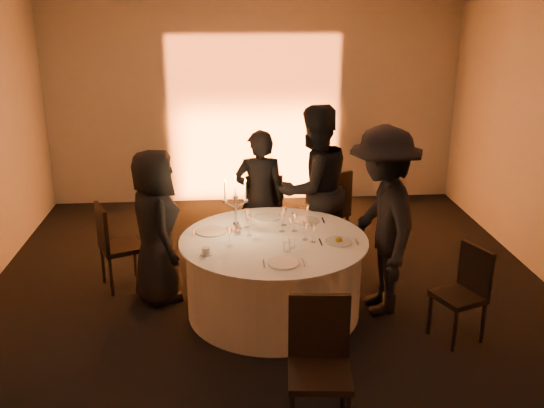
{
  "coord_description": "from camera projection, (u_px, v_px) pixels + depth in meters",
  "views": [
    {
      "loc": [
        -0.44,
        -5.33,
        2.96
      ],
      "look_at": [
        0.0,
        0.2,
        1.05
      ],
      "focal_mm": 40.0,
      "sensor_mm": 36.0,
      "label": 1
    }
  ],
  "objects": [
    {
      "name": "floor",
      "position": [
        274.0,
        310.0,
        6.02
      ],
      "size": [
        7.0,
        7.0,
        0.0
      ],
      "primitive_type": "plane",
      "color": "black",
      "rests_on": "ground"
    },
    {
      "name": "wall_back",
      "position": [
        254.0,
        101.0,
        8.83
      ],
      "size": [
        7.0,
        0.0,
        7.0
      ],
      "primitive_type": "plane",
      "rotation": [
        1.57,
        0.0,
        0.0
      ],
      "color": "beige",
      "rests_on": "floor"
    },
    {
      "name": "uplighter_fixture",
      "position": [
        256.0,
        202.0,
        9.02
      ],
      "size": [
        0.25,
        0.12,
        0.1
      ],
      "primitive_type": "cube",
      "color": "black",
      "rests_on": "floor"
    },
    {
      "name": "banquet_table",
      "position": [
        274.0,
        275.0,
        5.89
      ],
      "size": [
        1.8,
        1.8,
        0.77
      ],
      "color": "black",
      "rests_on": "floor"
    },
    {
      "name": "chair_left",
      "position": [
        114.0,
        242.0,
        6.34
      ],
      "size": [
        0.54,
        0.54,
        0.93
      ],
      "rotation": [
        0.0,
        0.0,
        1.98
      ],
      "color": "black",
      "rests_on": "floor"
    },
    {
      "name": "chair_back_left",
      "position": [
        263.0,
        208.0,
        7.23
      ],
      "size": [
        0.43,
        0.43,
        0.99
      ],
      "rotation": [
        0.0,
        0.0,
        3.14
      ],
      "color": "black",
      "rests_on": "floor"
    },
    {
      "name": "chair_back_right",
      "position": [
        329.0,
        207.0,
        7.21
      ],
      "size": [
        0.6,
        0.6,
        1.02
      ],
      "rotation": [
        0.0,
        0.0,
        -2.68
      ],
      "color": "black",
      "rests_on": "floor"
    },
    {
      "name": "chair_right",
      "position": [
        465.0,
        288.0,
        5.41
      ],
      "size": [
        0.5,
        0.49,
        0.87
      ],
      "rotation": [
        0.0,
        0.0,
        -1.19
      ],
      "color": "black",
      "rests_on": "floor"
    },
    {
      "name": "chair_front",
      "position": [
        319.0,
        357.0,
        4.24
      ],
      "size": [
        0.48,
        0.48,
        1.0
      ],
      "rotation": [
        0.0,
        0.0,
        -0.1
      ],
      "color": "black",
      "rests_on": "floor"
    },
    {
      "name": "guest_left",
      "position": [
        156.0,
        226.0,
        6.04
      ],
      "size": [
        0.71,
        0.88,
        1.57
      ],
      "primitive_type": "imported",
      "rotation": [
        0.0,
        0.0,
        1.89
      ],
      "color": "black",
      "rests_on": "floor"
    },
    {
      "name": "guest_back_left",
      "position": [
        260.0,
        198.0,
        6.84
      ],
      "size": [
        0.6,
        0.41,
        1.58
      ],
      "primitive_type": "imported",
      "rotation": [
        0.0,
        0.0,
        3.09
      ],
      "color": "black",
      "rests_on": "floor"
    },
    {
      "name": "guest_back_right",
      "position": [
        314.0,
        189.0,
        6.68
      ],
      "size": [
        1.14,
        1.06,
        1.88
      ],
      "primitive_type": "imported",
      "rotation": [
        0.0,
        0.0,
        -2.65
      ],
      "color": "black",
      "rests_on": "floor"
    },
    {
      "name": "guest_right",
      "position": [
        382.0,
        222.0,
        5.76
      ],
      "size": [
        0.73,
        1.22,
        1.85
      ],
      "primitive_type": "imported",
      "rotation": [
        0.0,
        0.0,
        -1.54
      ],
      "color": "black",
      "rests_on": "floor"
    },
    {
      "name": "plate_left",
      "position": [
        211.0,
        231.0,
        5.92
      ],
      "size": [
        0.36,
        0.3,
        0.01
      ],
      "color": "white",
      "rests_on": "banquet_table"
    },
    {
      "name": "plate_back_left",
      "position": [
        267.0,
        217.0,
        6.31
      ],
      "size": [
        0.36,
        0.27,
        0.01
      ],
      "color": "white",
      "rests_on": "banquet_table"
    },
    {
      "name": "plate_back_right",
      "position": [
        307.0,
        221.0,
        6.21
      ],
      "size": [
        0.35,
        0.26,
        0.01
      ],
      "color": "white",
      "rests_on": "banquet_table"
    },
    {
      "name": "plate_right",
      "position": [
        339.0,
        240.0,
        5.68
      ],
      "size": [
        0.36,
        0.26,
        0.08
      ],
      "color": "white",
      "rests_on": "banquet_table"
    },
    {
      "name": "plate_front",
      "position": [
        283.0,
        263.0,
        5.23
      ],
      "size": [
        0.36,
        0.27,
        0.01
      ],
      "color": "white",
      "rests_on": "banquet_table"
    },
    {
      "name": "coffee_cup",
      "position": [
        206.0,
        251.0,
        5.41
      ],
      "size": [
        0.11,
        0.11,
        0.07
      ],
      "color": "white",
      "rests_on": "banquet_table"
    },
    {
      "name": "candelabra",
      "position": [
        236.0,
        211.0,
        5.91
      ],
      "size": [
        0.24,
        0.12,
        0.58
      ],
      "color": "silver",
      "rests_on": "banquet_table"
    },
    {
      "name": "wine_glass_a",
      "position": [
        306.0,
        226.0,
        5.69
      ],
      "size": [
        0.07,
        0.07,
        0.19
      ],
      "color": "white",
      "rests_on": "banquet_table"
    },
    {
      "name": "wine_glass_b",
      "position": [
        295.0,
        218.0,
        5.91
      ],
      "size": [
        0.07,
        0.07,
        0.19
      ],
      "color": "white",
      "rests_on": "banquet_table"
    },
    {
      "name": "wine_glass_c",
      "position": [
        247.0,
        214.0,
        6.01
      ],
      "size": [
        0.07,
        0.07,
        0.19
      ],
      "color": "white",
      "rests_on": "banquet_table"
    },
    {
      "name": "wine_glass_d",
      "position": [
        284.0,
        212.0,
        6.06
      ],
      "size": [
        0.07,
        0.07,
        0.19
      ],
      "color": "white",
      "rests_on": "banquet_table"
    },
    {
      "name": "wine_glass_e",
      "position": [
        249.0,
        223.0,
        5.78
      ],
      "size": [
        0.07,
        0.07,
        0.19
      ],
      "color": "white",
      "rests_on": "banquet_table"
    },
    {
      "name": "wine_glass_f",
      "position": [
        313.0,
        228.0,
        5.64
      ],
      "size": [
        0.07,
        0.07,
        0.19
      ],
      "color": "white",
      "rests_on": "banquet_table"
    },
    {
      "name": "wine_glass_g",
      "position": [
        306.0,
        210.0,
        6.13
      ],
      "size": [
        0.07,
        0.07,
        0.19
      ],
      "color": "white",
      "rests_on": "banquet_table"
    },
    {
      "name": "wine_glass_h",
      "position": [
        282.0,
        218.0,
        5.9
      ],
      "size": [
        0.07,
        0.07,
        0.19
      ],
      "color": "white",
      "rests_on": "banquet_table"
    },
    {
      "name": "wine_glass_i",
      "position": [
        229.0,
        233.0,
        5.54
      ],
      "size": [
        0.07,
        0.07,
        0.19
      ],
      "color": "white",
      "rests_on": "banquet_table"
    },
    {
      "name": "tumbler_a",
      "position": [
        287.0,
        247.0,
        5.46
      ],
      "size": [
        0.07,
        0.07,
        0.09
      ],
      "primitive_type": "cylinder",
      "color": "white",
      "rests_on": "banquet_table"
    },
    {
      "name": "tumbler_b",
      "position": [
        237.0,
        230.0,
        5.87
      ],
      "size": [
        0.07,
        0.07,
        0.09
      ],
      "primitive_type": "cylinder",
      "color": "white",
      "rests_on": "banquet_table"
    },
    {
      "name": "tumbler_c",
      "position": [
        292.0,
        243.0,
        5.54
      ],
      "size": [
        0.07,
        0.07,
        0.09
      ],
      "primitive_type": "cylinder",
      "color": "white",
      "rests_on": "banquet_table"
    }
  ]
}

